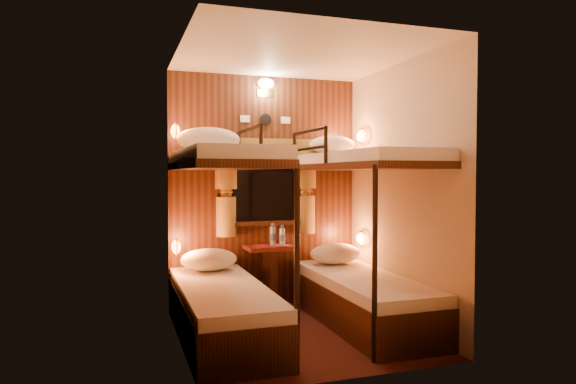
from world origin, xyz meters
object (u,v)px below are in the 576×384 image
object	(u,v)px
table	(270,269)
bottle_left	(273,236)
bunk_left	(222,272)
bunk_right	(362,264)
bottle_right	(282,237)

from	to	relation	value
table	bottle_left	world-z (taller)	bottle_left
bunk_left	bunk_right	size ratio (longest dim) A/B	1.00
table	bunk_left	bearing A→B (deg)	-129.67
bunk_right	table	distance (m)	1.02
bunk_right	bottle_right	bearing A→B (deg)	124.96
bottle_right	table	bearing A→B (deg)	167.28
table	bottle_left	xyz separation A→B (m)	(0.03, 0.01, 0.33)
table	bottle_left	distance (m)	0.33
bottle_left	bottle_right	world-z (taller)	bottle_left
bunk_right	table	xyz separation A→B (m)	(-0.65, 0.78, -0.14)
bunk_right	bottle_left	bearing A→B (deg)	127.69
bunk_left	bottle_left	size ratio (longest dim) A/B	8.38
bottle_left	bunk_right	bearing A→B (deg)	-52.31
bunk_left	bottle_right	distance (m)	1.09
bunk_right	table	bearing A→B (deg)	129.67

